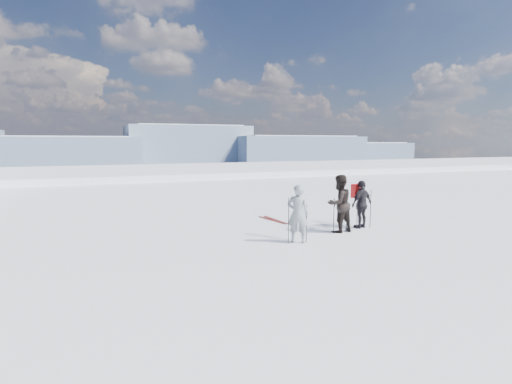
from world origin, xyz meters
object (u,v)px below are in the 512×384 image
Objects in this scene: skier_pack at (362,204)px; skis_loose at (274,220)px; skier_grey at (298,214)px; skier_dark at (339,204)px.

skier_pack reaches higher than skis_loose.
skis_loose is (-2.23, 2.36, -0.81)m from skier_pack.
skier_grey is 1.01× the size of skis_loose.
skis_loose is at bearing -76.62° from skier_dark.
skier_pack is at bearing -176.72° from skier_dark.
skier_grey is 3.51m from skis_loose.
skier_dark is 1.12× the size of skis_loose.
skier_dark is at bearing -1.19° from skier_pack.
skier_pack is at bearing -46.53° from skis_loose.
skier_dark reaches higher than skis_loose.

